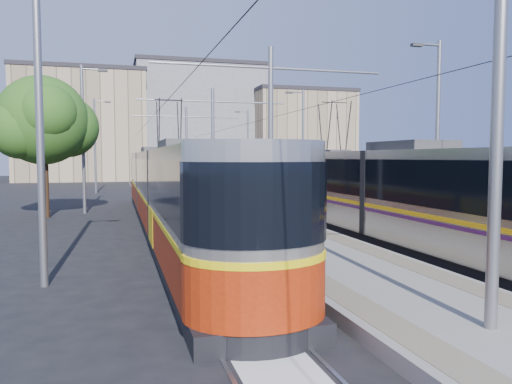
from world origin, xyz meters
name	(u,v)px	position (x,y,z in m)	size (l,w,h in m)	color
ground	(370,285)	(0.00, 0.00, 0.00)	(160.00, 160.00, 0.00)	black
platform	(223,209)	(0.00, 17.00, 0.15)	(4.00, 50.00, 0.30)	gray
tactile_strip_left	(198,207)	(-1.45, 17.00, 0.30)	(0.70, 50.00, 0.01)	gray
tactile_strip_right	(248,205)	(1.45, 17.00, 0.30)	(0.70, 50.00, 0.01)	gray
rails	(223,211)	(0.00, 17.00, 0.02)	(8.71, 70.00, 0.03)	gray
track_arrow	(260,346)	(-3.60, -3.00, 0.01)	(1.20, 5.00, 0.01)	silver
tram_left	(170,189)	(-3.60, 11.03, 1.71)	(2.43, 29.29, 5.50)	black
tram_right	(334,184)	(3.60, 10.01, 1.86)	(2.43, 30.20, 5.50)	black
catenary	(234,128)	(0.00, 14.15, 4.52)	(9.20, 70.00, 7.00)	gray
street_lamps	(210,140)	(0.00, 21.00, 4.18)	(15.18, 38.22, 8.00)	gray
shelter	(257,190)	(0.78, 12.79, 1.48)	(0.76, 1.10, 2.26)	black
tree	(49,122)	(-9.03, 16.78, 4.83)	(4.92, 4.55, 7.15)	#382314
building_left	(83,126)	(-10.00, 60.00, 7.22)	(16.32, 12.24, 14.42)	tan
building_centre	(197,123)	(6.00, 64.00, 8.22)	(18.36, 14.28, 16.42)	gray
building_right	(299,135)	(20.00, 58.00, 6.34)	(14.28, 10.20, 12.66)	tan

